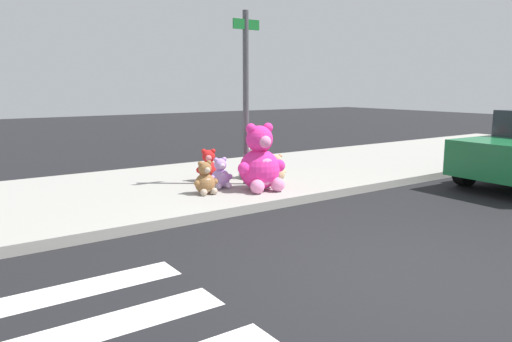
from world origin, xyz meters
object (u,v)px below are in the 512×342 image
Objects in this scene: plush_white at (250,165)px; plush_brown at (205,181)px; sign_pole at (246,94)px; plush_red at (209,168)px; plush_tan at (276,171)px; plush_pink_large at (260,163)px; plush_lavender at (221,176)px.

plush_brown is (-1.46, -0.75, -0.03)m from plush_white.
sign_pole reaches higher than plush_red.
plush_white is 0.64m from plush_tan.
plush_pink_large is 1.83× the size of plush_white.
plush_white is 1.03× the size of plush_red.
plush_lavender is at bearing -154.24° from plush_white.
plush_red is at bearing 105.92° from plush_pink_large.
plush_tan is (0.60, -0.16, -1.48)m from sign_pole.
plush_white reaches higher than plush_red.
plush_pink_large is 2.12× the size of plush_lavender.
sign_pole is 1.58m from plush_lavender.
plush_lavender is at bearing -176.88° from sign_pole.
sign_pole is at bearing 165.10° from plush_tan.
plush_brown is at bearing -149.67° from plush_lavender.
plush_lavender is at bearing 173.84° from plush_tan.
plush_tan is 0.95× the size of plush_brown.
plush_tan is at bearing 5.13° from plush_brown.
plush_red reaches higher than plush_lavender.
plush_tan is at bearing -14.90° from sign_pole.
plush_pink_large reaches higher than plush_tan.
plush_pink_large is 1.04m from plush_brown.
plush_tan is at bearing -71.74° from plush_white.
sign_pole is 5.63× the size of plush_lavender.
plush_lavender is 0.55m from plush_brown.
plush_brown is at bearing -163.73° from sign_pole.
plush_red is at bearing 78.22° from plush_lavender.
plush_lavender is 0.89× the size of plush_red.
plush_brown is at bearing -174.87° from plush_tan.
plush_white is at bearing 27.29° from plush_brown.
plush_white is 1.10m from plush_lavender.
plush_lavender is (-0.50, 0.55, -0.25)m from plush_pink_large.
plush_brown is (-0.97, 0.28, -0.25)m from plush_pink_large.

